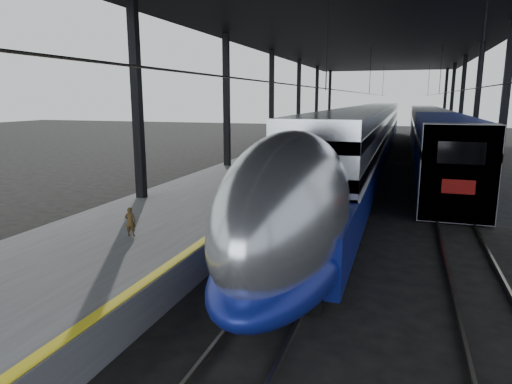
% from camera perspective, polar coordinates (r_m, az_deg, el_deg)
% --- Properties ---
extents(ground, '(160.00, 160.00, 0.00)m').
position_cam_1_polar(ground, '(13.65, -4.04, -10.61)').
color(ground, black).
rests_on(ground, ground).
extents(platform, '(6.00, 80.00, 1.00)m').
position_cam_1_polar(platform, '(33.09, 3.33, 3.52)').
color(platform, '#4C4C4F').
rests_on(platform, ground).
extents(yellow_strip, '(0.30, 80.00, 0.01)m').
position_cam_1_polar(yellow_strip, '(32.44, 8.14, 4.15)').
color(yellow_strip, yellow).
rests_on(yellow_strip, platform).
extents(rails, '(6.52, 80.00, 0.16)m').
position_cam_1_polar(rails, '(32.10, 17.27, 2.00)').
color(rails, slate).
rests_on(rails, ground).
extents(canopy, '(18.00, 75.00, 9.47)m').
position_cam_1_polar(canopy, '(32.07, 13.40, 18.41)').
color(canopy, black).
rests_on(canopy, ground).
extents(tgv_train, '(3.15, 65.20, 4.51)m').
position_cam_1_polar(tgv_train, '(39.09, 13.97, 6.81)').
color(tgv_train, silver).
rests_on(tgv_train, ground).
extents(second_train, '(3.02, 56.05, 4.16)m').
position_cam_1_polar(second_train, '(47.29, 20.83, 7.18)').
color(second_train, navy).
rests_on(second_train, ground).
extents(child, '(0.38, 0.30, 0.91)m').
position_cam_1_polar(child, '(14.54, -15.44, -3.58)').
color(child, '#4A3718').
rests_on(child, platform).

